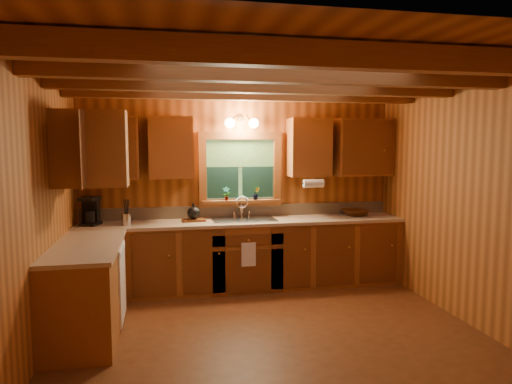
{
  "coord_description": "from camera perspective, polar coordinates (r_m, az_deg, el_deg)",
  "views": [
    {
      "loc": [
        -1.02,
        -4.25,
        1.89
      ],
      "look_at": [
        0.0,
        0.8,
        1.35
      ],
      "focal_mm": 32.33,
      "sensor_mm": 36.0,
      "label": 1
    }
  ],
  "objects": [
    {
      "name": "upper_cabinets",
      "position": [
        5.69,
        -6.86,
        5.44
      ],
      "size": [
        4.19,
        1.77,
        0.78
      ],
      "color": "brown",
      "rests_on": "room"
    },
    {
      "name": "coffee_maker",
      "position": [
        6.0,
        -19.81,
        -2.21
      ],
      "size": [
        0.2,
        0.25,
        0.35
      ],
      "rotation": [
        0.0,
        0.0,
        -0.33
      ],
      "color": "black",
      "rests_on": "countertop"
    },
    {
      "name": "window",
      "position": [
        6.21,
        -1.95,
        2.64
      ],
      "size": [
        1.12,
        0.08,
        1.0
      ],
      "color": "brown",
      "rests_on": "room"
    },
    {
      "name": "teakettle",
      "position": [
        5.97,
        -7.73,
        -2.57
      ],
      "size": [
        0.16,
        0.16,
        0.21
      ],
      "rotation": [
        0.0,
        0.0,
        0.4
      ],
      "color": "black",
      "rests_on": "cutting_board"
    },
    {
      "name": "dish_towel",
      "position": [
        5.78,
        -0.92,
        -7.74
      ],
      "size": [
        0.18,
        0.01,
        0.3
      ],
      "primitive_type": "cube",
      "color": "white",
      "rests_on": "base_cabinets"
    },
    {
      "name": "room",
      "position": [
        4.41,
        2.05,
        -1.71
      ],
      "size": [
        4.2,
        4.2,
        4.2
      ],
      "color": "#5B3016",
      "rests_on": "ground"
    },
    {
      "name": "countertop",
      "position": [
        5.66,
        -5.77,
        -4.33
      ],
      "size": [
        4.2,
        2.24,
        0.04
      ],
      "color": "tan",
      "rests_on": "base_cabinets"
    },
    {
      "name": "base_cabinets",
      "position": [
        5.75,
        -5.86,
        -8.76
      ],
      "size": [
        4.2,
        2.22,
        0.86
      ],
      "color": "brown",
      "rests_on": "ground"
    },
    {
      "name": "sink",
      "position": [
        6.03,
        -1.51,
        -3.89
      ],
      "size": [
        0.82,
        0.48,
        0.43
      ],
      "color": "silver",
      "rests_on": "countertop"
    },
    {
      "name": "potted_plant_right",
      "position": [
        6.21,
        0.02,
        -0.15
      ],
      "size": [
        0.1,
        0.09,
        0.17
      ],
      "primitive_type": "imported",
      "rotation": [
        0.0,
        0.0,
        0.12
      ],
      "color": "#613114",
      "rests_on": "window_sill"
    },
    {
      "name": "dishwasher_panel",
      "position": [
        5.16,
        -16.22,
        -10.69
      ],
      "size": [
        0.02,
        0.6,
        0.8
      ],
      "primitive_type": "cube",
      "color": "white",
      "rests_on": "base_cabinets"
    },
    {
      "name": "wicker_basket",
      "position": [
        6.53,
        12.18,
        -2.49
      ],
      "size": [
        0.4,
        0.4,
        0.09
      ],
      "primitive_type": "imported",
      "rotation": [
        0.0,
        0.0,
        0.17
      ],
      "color": "#48230C",
      "rests_on": "countertop"
    },
    {
      "name": "cutting_board",
      "position": [
        5.99,
        -7.72,
        -3.47
      ],
      "size": [
        0.3,
        0.23,
        0.03
      ],
      "primitive_type": "cube",
      "rotation": [
        0.0,
        0.0,
        0.1
      ],
      "color": "#613114",
      "rests_on": "countertop"
    },
    {
      "name": "ceiling_beams",
      "position": [
        4.41,
        2.11,
        13.79
      ],
      "size": [
        4.2,
        2.54,
        0.18
      ],
      "color": "brown",
      "rests_on": "room"
    },
    {
      "name": "potted_plant_left",
      "position": [
        6.14,
        -3.7,
        -0.2
      ],
      "size": [
        0.1,
        0.07,
        0.18
      ],
      "primitive_type": "imported",
      "rotation": [
        0.0,
        0.0,
        -0.06
      ],
      "color": "#613114",
      "rests_on": "window_sill"
    },
    {
      "name": "paper_towel_roll",
      "position": [
        6.12,
        7.11,
        1.06
      ],
      "size": [
        0.27,
        0.11,
        0.11
      ],
      "primitive_type": "cylinder",
      "rotation": [
        0.0,
        1.57,
        0.0
      ],
      "color": "white",
      "rests_on": "upper_cabinets"
    },
    {
      "name": "backsplash",
      "position": [
        6.29,
        -1.96,
        -2.34
      ],
      "size": [
        4.2,
        0.02,
        0.16
      ],
      "primitive_type": "cube",
      "color": "tan",
      "rests_on": "room"
    },
    {
      "name": "window_sill",
      "position": [
        6.21,
        -1.86,
        -1.15
      ],
      "size": [
        1.06,
        0.14,
        0.04
      ],
      "primitive_type": "cube",
      "color": "brown",
      "rests_on": "room"
    },
    {
      "name": "utensil_crock",
      "position": [
        5.86,
        -15.75,
        -3.2
      ],
      "size": [
        0.11,
        0.11,
        0.32
      ],
      "rotation": [
        0.0,
        0.0,
        -0.21
      ],
      "color": "silver",
      "rests_on": "countertop"
    },
    {
      "name": "wall_sconce",
      "position": [
        6.09,
        -1.78,
        8.56
      ],
      "size": [
        0.45,
        0.21,
        0.17
      ],
      "color": "black",
      "rests_on": "room"
    }
  ]
}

